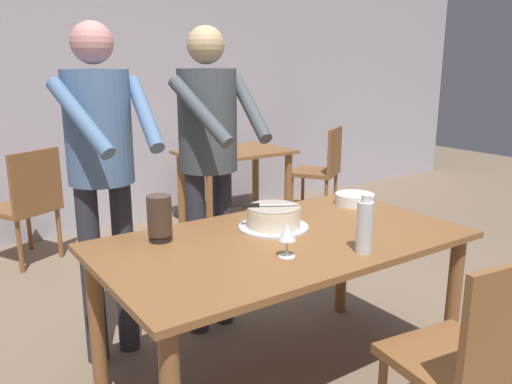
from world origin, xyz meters
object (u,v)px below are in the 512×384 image
(plate_stack, at_px, (355,199))
(chair_near_side, at_px, (473,357))
(background_chair_1, at_px, (27,202))
(cake_knife, at_px, (259,206))
(person_standing_beside, at_px, (101,158))
(cake_on_platter, at_px, (274,218))
(wine_glass_near, at_px, (287,233))
(hurricane_lamp, at_px, (160,218))
(main_dining_table, at_px, (283,258))
(person_cutting_cake, at_px, (209,148))
(water_bottle, at_px, (365,226))
(background_chair_0, at_px, (322,167))
(background_table, at_px, (235,167))

(plate_stack, height_order, chair_near_side, chair_near_side)
(chair_near_side, bearing_deg, background_chair_1, 105.32)
(cake_knife, relative_size, person_standing_beside, 0.14)
(cake_on_platter, xyz_separation_m, cake_knife, (-0.06, 0.03, 0.06))
(wine_glass_near, relative_size, person_standing_beside, 0.08)
(cake_knife, bearing_deg, hurricane_lamp, 167.25)
(main_dining_table, xyz_separation_m, person_cutting_cake, (-0.00, 0.68, 0.43))
(water_bottle, xyz_separation_m, person_standing_beside, (-0.75, 1.05, 0.21))
(main_dining_table, height_order, chair_near_side, chair_near_side)
(person_cutting_cake, height_order, background_chair_0, person_cutting_cake)
(cake_on_platter, relative_size, person_cutting_cake, 0.20)
(main_dining_table, distance_m, wine_glass_near, 0.32)
(main_dining_table, bearing_deg, background_chair_0, 45.04)
(main_dining_table, relative_size, background_table, 1.68)
(cake_knife, xyz_separation_m, chair_near_side, (0.24, -1.02, -0.37))
(person_cutting_cake, height_order, chair_near_side, person_cutting_cake)
(person_standing_beside, height_order, background_chair_0, person_standing_beside)
(cake_on_platter, bearing_deg, background_chair_0, 43.74)
(person_cutting_cake, distance_m, background_chair_0, 2.64)
(cake_on_platter, distance_m, person_cutting_cake, 0.61)
(background_table, bearing_deg, water_bottle, -110.75)
(plate_stack, relative_size, water_bottle, 0.88)
(person_standing_beside, xyz_separation_m, background_chair_1, (-0.07, 1.66, -0.58))
(cake_knife, distance_m, background_table, 2.40)
(person_standing_beside, height_order, chair_near_side, person_standing_beside)
(cake_on_platter, xyz_separation_m, plate_stack, (0.64, 0.10, -0.02))
(wine_glass_near, height_order, person_standing_beside, person_standing_beside)
(chair_near_side, xyz_separation_m, background_chair_0, (1.91, 2.98, 0.00))
(background_table, bearing_deg, person_standing_beside, -138.37)
(cake_knife, xyz_separation_m, wine_glass_near, (-0.12, -0.37, -0.01))
(main_dining_table, height_order, wine_glass_near, wine_glass_near)
(hurricane_lamp, relative_size, background_chair_1, 0.23)
(cake_on_platter, bearing_deg, water_bottle, -75.99)
(person_standing_beside, relative_size, chair_near_side, 1.91)
(person_cutting_cake, bearing_deg, background_table, 53.86)
(wine_glass_near, bearing_deg, person_standing_beside, 116.37)
(cake_on_platter, bearing_deg, plate_stack, 8.68)
(plate_stack, xyz_separation_m, wine_glass_near, (-0.82, -0.44, 0.07))
(cake_on_platter, relative_size, background_table, 0.34)
(cake_on_platter, height_order, person_standing_beside, person_standing_beside)
(plate_stack, xyz_separation_m, person_cutting_cake, (-0.69, 0.44, 0.30))
(cake_on_platter, height_order, background_chair_1, background_chair_1)
(background_table, bearing_deg, background_chair_1, 176.17)
(wine_glass_near, xyz_separation_m, hurricane_lamp, (-0.35, 0.48, 0.00))
(background_chair_1, bearing_deg, chair_near_side, -74.68)
(plate_stack, relative_size, background_chair_1, 0.24)
(person_cutting_cake, distance_m, person_standing_beside, 0.59)
(chair_near_side, distance_m, background_chair_1, 3.34)
(hurricane_lamp, bearing_deg, water_bottle, -43.70)
(cake_on_platter, bearing_deg, main_dining_table, -108.11)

